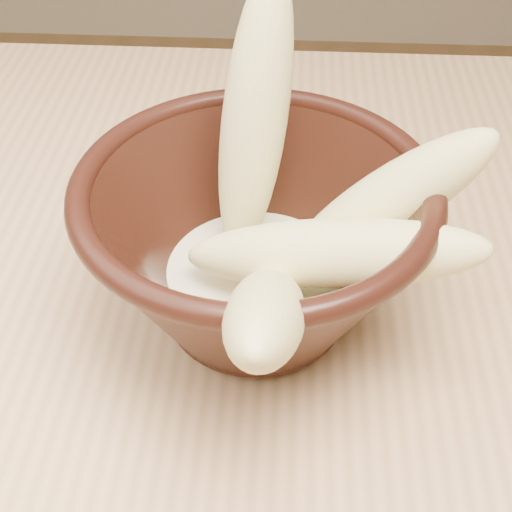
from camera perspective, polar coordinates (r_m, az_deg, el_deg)
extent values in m
cylinder|color=tan|center=(1.05, -17.99, -5.51)|extent=(0.05, 0.05, 0.71)
cylinder|color=black|center=(0.47, 0.00, -4.55)|extent=(0.09, 0.09, 0.01)
cylinder|color=black|center=(0.45, 0.00, -2.69)|extent=(0.09, 0.09, 0.01)
torus|color=black|center=(0.40, 0.00, 5.45)|extent=(0.21, 0.21, 0.01)
cylinder|color=beige|center=(0.44, 0.00, -1.76)|extent=(0.12, 0.12, 0.02)
ellipsoid|color=#D9CF80|center=(0.42, -0.11, 10.94)|extent=(0.07, 0.10, 0.18)
ellipsoid|color=#D9CF80|center=(0.42, 10.37, 4.17)|extent=(0.13, 0.04, 0.13)
ellipsoid|color=#D9CF80|center=(0.39, 5.93, 0.23)|extent=(0.18, 0.07, 0.08)
ellipsoid|color=#D9CF80|center=(0.35, 0.81, -4.63)|extent=(0.04, 0.16, 0.13)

